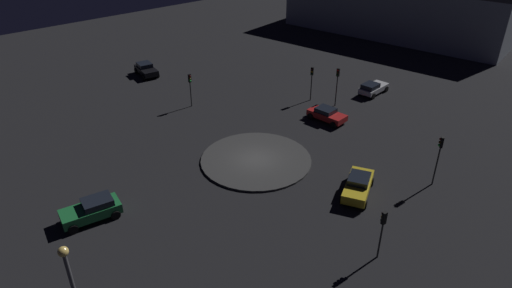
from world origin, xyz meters
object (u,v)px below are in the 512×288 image
Objects in this scene: car_black at (146,69)px; car_red at (327,114)px; traffic_light_southeast at (312,77)px; traffic_light_southwest at (439,151)px; car_yellow at (358,185)px; traffic_light_south at (337,80)px; traffic_light_east at (190,84)px; traffic_light_west at (382,225)px; store_building at (401,4)px; car_silver at (373,88)px; car_green at (92,210)px.

car_black is 1.03× the size of car_red.
traffic_light_southwest is at bearing 51.40° from traffic_light_southeast.
car_yellow is 1.11× the size of traffic_light_south.
traffic_light_south is at bearing 58.54° from traffic_light_east.
car_black is 39.93m from traffic_light_west.
store_building is (14.46, -34.75, 3.72)m from car_red.
car_silver reaches higher than car_red.
traffic_light_west is at bearing -148.15° from car_silver.
car_red is 1.12× the size of traffic_light_west.
traffic_light_southwest is 1.19× the size of traffic_light_west.
traffic_light_southwest is at bearing -71.19° from traffic_light_west.
car_silver is 27.66m from traffic_light_west.
traffic_light_southeast reaches higher than car_yellow.
car_yellow is at bearing 10.90° from traffic_light_east.
traffic_light_southeast is at bearing -162.67° from car_green.
car_green is 1.17× the size of traffic_light_east.
car_green reaches higher than car_silver.
traffic_light_west is (-39.56, 5.09, 1.86)m from car_black.
traffic_light_southwest is 0.12× the size of store_building.
traffic_light_east is at bearing -57.57° from traffic_light_southeast.
car_silver is 21.26m from traffic_light_east.
traffic_light_southeast is at bearing 35.99° from car_black.
car_green is at bearing -96.99° from car_red.
traffic_light_south is 0.12× the size of store_building.
traffic_light_southwest is at bearing -15.38° from car_red.
store_building is (13.39, -25.33, 3.70)m from car_silver.
car_black is 0.98× the size of traffic_light_south.
traffic_light_south is at bearing -35.53° from traffic_light_west.
traffic_light_east is at bearing -135.82° from car_green.
car_yellow is 0.13× the size of store_building.
car_green is 34.48m from car_silver.
traffic_light_southeast is 13.48m from traffic_light_east.
car_green is at bearing -15.15° from traffic_light_southeast.
car_yellow is at bearing 7.83° from car_black.
car_silver is at bearing 90.91° from car_red.
store_building is at bearing 173.49° from traffic_light_southeast.
traffic_light_east reaches higher than car_yellow.
car_yellow is 6.90m from traffic_light_southwest.
car_red is 1.05× the size of traffic_light_southeast.
car_black reaches higher than car_yellow.
traffic_light_west is 0.85× the size of traffic_light_south.
car_silver is 1.11× the size of traffic_light_east.
car_green is (10.77, 17.13, 0.05)m from car_yellow.
traffic_light_southwest is at bearing -133.94° from car_silver.
traffic_light_east is (27.66, -4.09, 0.03)m from traffic_light_west.
car_red is 37.82m from store_building.
car_silver is at bearing 128.96° from traffic_light_southeast.
car_silver is 1.06× the size of traffic_light_southeast.
car_red is at bearing 37.57° from traffic_light_southeast.
car_yellow is at bearing 109.68° from store_building.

